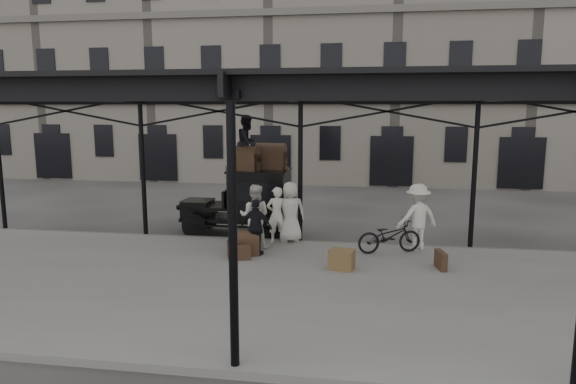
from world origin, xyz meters
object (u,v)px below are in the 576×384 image
object	(u,v)px
bicycle	(389,236)
steamer_trunk_roof_near	(245,160)
taxi	(250,199)
porter_official	(256,227)
steamer_trunk_platform	(244,245)
porter_left	(277,215)

from	to	relation	value
bicycle	steamer_trunk_roof_near	size ratio (longest dim) A/B	2.04
taxi	bicycle	bearing A→B (deg)	-23.70
porter_official	bicycle	size ratio (longest dim) A/B	0.86
porter_official	steamer_trunk_platform	size ratio (longest dim) A/B	1.96
porter_left	porter_official	xyz separation A→B (m)	(-0.30, -1.47, -0.06)
porter_left	porter_official	distance (m)	1.50
taxi	steamer_trunk_platform	xyz separation A→B (m)	(0.46, -2.78, -0.76)
taxi	steamer_trunk_platform	distance (m)	2.92
taxi	bicycle	world-z (taller)	taxi
steamer_trunk_roof_near	bicycle	bearing A→B (deg)	-7.29
porter_left	steamer_trunk_roof_near	world-z (taller)	steamer_trunk_roof_near
taxi	porter_left	size ratio (longest dim) A/B	2.17
taxi	porter_left	bearing A→B (deg)	-48.58
porter_official	steamer_trunk_roof_near	world-z (taller)	steamer_trunk_roof_near
bicycle	steamer_trunk_platform	bearing A→B (deg)	82.45
porter_left	steamer_trunk_roof_near	bearing A→B (deg)	-63.71
porter_official	steamer_trunk_platform	world-z (taller)	porter_official
taxi	steamer_trunk_platform	bearing A→B (deg)	-80.53
porter_left	bicycle	size ratio (longest dim) A/B	0.92
taxi	porter_left	world-z (taller)	taxi
porter_left	bicycle	world-z (taller)	porter_left
porter_left	bicycle	distance (m)	3.39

